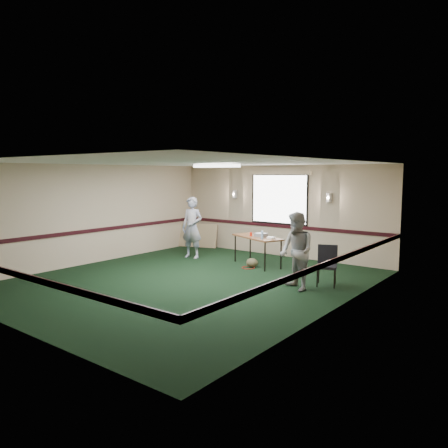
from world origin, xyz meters
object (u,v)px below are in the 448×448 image
Objects in this scene: projector at (261,235)px; person_left at (192,227)px; person_right at (297,251)px; conference_chair at (327,262)px; folding_table at (257,239)px.

person_left is (-2.21, -0.27, 0.06)m from projector.
person_left reaches higher than person_right.
conference_chair is 4.50m from person_left.
person_right reaches higher than folding_table.
conference_chair reaches higher than folding_table.
person_left is (-4.46, 0.52, 0.38)m from conference_chair.
folding_table is 1.91× the size of conference_chair.
projector is 2.40m from conference_chair.
person_left is 4.32m from person_right.
person_right is at bearing -36.81° from projector.
person_left is (-2.09, -0.27, 0.17)m from folding_table.
projector is at bearing 171.23° from person_right.
person_left is 1.08× the size of person_right.
person_right is at bearing -15.33° from folding_table.
folding_table is 0.95× the size of person_left.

